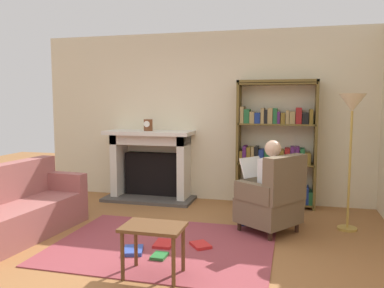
% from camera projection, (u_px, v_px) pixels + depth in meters
% --- Properties ---
extents(ground, '(14.00, 14.00, 0.00)m').
position_uv_depth(ground, '(154.00, 256.00, 4.09)').
color(ground, '#986236').
extents(back_wall, '(5.60, 0.10, 2.70)m').
position_uv_depth(back_wall, '(207.00, 117.00, 6.40)').
color(back_wall, beige).
rests_on(back_wall, ground).
extents(area_rug, '(2.40, 1.80, 0.01)m').
position_uv_depth(area_rug, '(163.00, 245.00, 4.38)').
color(area_rug, '#903B42').
rests_on(area_rug, ground).
extents(fireplace, '(1.45, 0.64, 1.13)m').
position_uv_depth(fireplace, '(151.00, 163.00, 6.46)').
color(fireplace, '#4C4742').
rests_on(fireplace, ground).
extents(mantel_clock, '(0.14, 0.14, 0.18)m').
position_uv_depth(mantel_clock, '(148.00, 125.00, 6.30)').
color(mantel_clock, brown).
rests_on(mantel_clock, fireplace).
extents(bookshelf, '(1.18, 0.32, 1.92)m').
position_uv_depth(bookshelf, '(276.00, 148.00, 5.97)').
color(bookshelf, brown).
rests_on(bookshelf, ground).
extents(armchair_reading, '(0.88, 0.88, 0.97)m').
position_uv_depth(armchair_reading, '(273.00, 199.00, 4.77)').
color(armchair_reading, '#331E14').
rests_on(armchair_reading, ground).
extents(seated_reader, '(0.59, 0.56, 1.14)m').
position_uv_depth(seated_reader, '(266.00, 181.00, 4.84)').
color(seated_reader, silver).
rests_on(seated_reader, ground).
extents(sofa_floral, '(0.87, 1.76, 0.85)m').
position_uv_depth(sofa_floral, '(17.00, 210.00, 4.67)').
color(sofa_floral, '#9D5A56').
rests_on(sofa_floral, ground).
extents(side_table, '(0.56, 0.39, 0.48)m').
position_uv_depth(side_table, '(153.00, 234.00, 3.58)').
color(side_table, brown).
rests_on(side_table, ground).
extents(scattered_books, '(0.93, 0.65, 0.04)m').
position_uv_depth(scattered_books, '(161.00, 248.00, 4.24)').
color(scattered_books, red).
rests_on(scattered_books, area_rug).
extents(floor_lamp, '(0.32, 0.32, 1.69)m').
position_uv_depth(floor_lamp, '(352.00, 115.00, 4.79)').
color(floor_lamp, '#B7933F').
rests_on(floor_lamp, ground).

